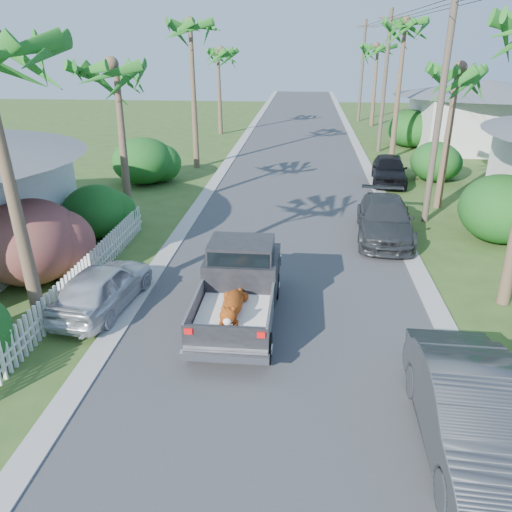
# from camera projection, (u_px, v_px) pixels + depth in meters

# --- Properties ---
(ground) EXTENTS (120.00, 120.00, 0.00)m
(ground) POSITION_uv_depth(u_px,v_px,m) (271.00, 432.00, 9.59)
(ground) COLOR #36511E
(ground) RESTS_ON ground
(road) EXTENTS (8.00, 100.00, 0.02)m
(road) POSITION_uv_depth(u_px,v_px,m) (297.00, 159.00, 32.49)
(road) COLOR #38383A
(road) RESTS_ON ground
(curb_left) EXTENTS (0.60, 100.00, 0.06)m
(curb_left) POSITION_uv_depth(u_px,v_px,m) (232.00, 157.00, 32.86)
(curb_left) COLOR #A5A39E
(curb_left) RESTS_ON ground
(curb_right) EXTENTS (0.60, 100.00, 0.06)m
(curb_right) POSITION_uv_depth(u_px,v_px,m) (364.00, 160.00, 32.11)
(curb_right) COLOR #A5A39E
(curb_right) RESTS_ON ground
(pickup_truck) EXTENTS (1.98, 5.12, 2.06)m
(pickup_truck) POSITION_uv_depth(u_px,v_px,m) (240.00, 281.00, 13.40)
(pickup_truck) COLOR black
(pickup_truck) RESTS_ON ground
(parked_car_rn) EXTENTS (1.73, 4.79, 1.57)m
(parked_car_rn) POSITION_uv_depth(u_px,v_px,m) (473.00, 416.00, 8.86)
(parked_car_rn) COLOR #34373A
(parked_car_rn) RESTS_ON ground
(parked_car_rm) EXTENTS (2.40, 5.13, 1.45)m
(parked_car_rm) POSITION_uv_depth(u_px,v_px,m) (385.00, 219.00, 18.99)
(parked_car_rm) COLOR #2F3234
(parked_car_rm) RESTS_ON ground
(parked_car_rf) EXTENTS (2.15, 4.47, 1.47)m
(parked_car_rf) POSITION_uv_depth(u_px,v_px,m) (389.00, 170.00, 26.48)
(parked_car_rf) COLOR black
(parked_car_rf) RESTS_ON ground
(parked_car_ln) EXTENTS (2.01, 4.02, 1.32)m
(parked_car_ln) POSITION_uv_depth(u_px,v_px,m) (103.00, 287.00, 13.85)
(parked_car_ln) COLOR silver
(parked_car_ln) RESTS_ON ground
(palm_l_b) EXTENTS (4.40, 4.40, 7.40)m
(palm_l_b) POSITION_uv_depth(u_px,v_px,m) (114.00, 65.00, 18.77)
(palm_l_b) COLOR brown
(palm_l_b) RESTS_ON ground
(palm_l_c) EXTENTS (4.40, 4.40, 9.20)m
(palm_l_c) POSITION_uv_depth(u_px,v_px,m) (190.00, 24.00, 27.17)
(palm_l_c) COLOR brown
(palm_l_c) RESTS_ON ground
(palm_l_d) EXTENTS (4.40, 4.40, 7.70)m
(palm_l_d) POSITION_uv_depth(u_px,v_px,m) (218.00, 50.00, 38.78)
(palm_l_d) COLOR brown
(palm_l_d) RESTS_ON ground
(palm_r_b) EXTENTS (4.40, 4.40, 7.20)m
(palm_r_b) POSITION_uv_depth(u_px,v_px,m) (458.00, 69.00, 20.43)
(palm_r_b) COLOR brown
(palm_r_b) RESTS_ON ground
(palm_r_c) EXTENTS (4.40, 4.40, 9.40)m
(palm_r_c) POSITION_uv_depth(u_px,v_px,m) (406.00, 22.00, 29.69)
(palm_r_c) COLOR brown
(palm_r_c) RESTS_ON ground
(palm_r_d) EXTENTS (4.40, 4.40, 8.00)m
(palm_r_d) POSITION_uv_depth(u_px,v_px,m) (378.00, 46.00, 43.03)
(palm_r_d) COLOR brown
(palm_r_d) RESTS_ON ground
(shrub_l_b) EXTENTS (3.00, 3.30, 2.60)m
(shrub_l_b) POSITION_uv_depth(u_px,v_px,m) (31.00, 242.00, 15.26)
(shrub_l_b) COLOR #C41C4B
(shrub_l_b) RESTS_ON ground
(shrub_l_c) EXTENTS (2.40, 2.64, 2.00)m
(shrub_l_c) POSITION_uv_depth(u_px,v_px,m) (96.00, 211.00, 19.01)
(shrub_l_c) COLOR #194614
(shrub_l_c) RESTS_ON ground
(shrub_l_d) EXTENTS (3.20, 3.52, 2.40)m
(shrub_l_d) POSITION_uv_depth(u_px,v_px,m) (143.00, 161.00, 26.31)
(shrub_l_d) COLOR #194614
(shrub_l_d) RESTS_ON ground
(shrub_r_b) EXTENTS (3.00, 3.30, 2.50)m
(shrub_r_b) POSITION_uv_depth(u_px,v_px,m) (501.00, 209.00, 18.50)
(shrub_r_b) COLOR #194614
(shrub_r_b) RESTS_ON ground
(shrub_r_c) EXTENTS (2.60, 2.86, 2.10)m
(shrub_r_c) POSITION_uv_depth(u_px,v_px,m) (435.00, 162.00, 26.85)
(shrub_r_c) COLOR #194614
(shrub_r_c) RESTS_ON ground
(shrub_r_d) EXTENTS (3.20, 3.52, 2.60)m
(shrub_r_d) POSITION_uv_depth(u_px,v_px,m) (410.00, 128.00, 35.87)
(shrub_r_d) COLOR #194614
(shrub_r_d) RESTS_ON ground
(picket_fence) EXTENTS (0.10, 11.00, 1.00)m
(picket_fence) POSITION_uv_depth(u_px,v_px,m) (84.00, 275.00, 14.96)
(picket_fence) COLOR white
(picket_fence) RESTS_ON ground
(house_right_far) EXTENTS (9.00, 8.00, 4.60)m
(house_right_far) POSITION_uv_depth(u_px,v_px,m) (484.00, 117.00, 35.11)
(house_right_far) COLOR silver
(house_right_far) RESTS_ON ground
(utility_pole_b) EXTENTS (1.60, 0.26, 9.00)m
(utility_pole_b) POSITION_uv_depth(u_px,v_px,m) (440.00, 108.00, 19.21)
(utility_pole_b) COLOR brown
(utility_pole_b) RESTS_ON ground
(utility_pole_c) EXTENTS (1.60, 0.26, 9.00)m
(utility_pole_c) POSITION_uv_depth(u_px,v_px,m) (385.00, 82.00, 32.95)
(utility_pole_c) COLOR brown
(utility_pole_c) RESTS_ON ground
(utility_pole_d) EXTENTS (1.60, 0.26, 9.00)m
(utility_pole_d) POSITION_uv_depth(u_px,v_px,m) (362.00, 71.00, 46.69)
(utility_pole_d) COLOR brown
(utility_pole_d) RESTS_ON ground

